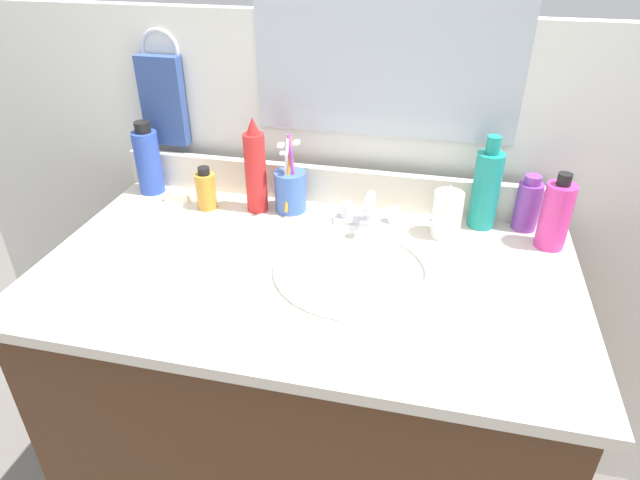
% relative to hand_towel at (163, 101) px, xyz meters
% --- Properties ---
extents(vanity_cabinet, '(1.05, 0.58, 0.84)m').
position_rel_hand_towel_xyz_m(vanity_cabinet, '(0.45, -0.33, -0.66)').
color(vanity_cabinet, '#4C2D19').
rests_on(vanity_cabinet, ground_plane).
extents(countertop, '(1.09, 0.63, 0.02)m').
position_rel_hand_towel_xyz_m(countertop, '(0.45, -0.33, -0.23)').
color(countertop, beige).
rests_on(countertop, vanity_cabinet).
extents(backsplash, '(1.09, 0.02, 0.09)m').
position_rel_hand_towel_xyz_m(backsplash, '(0.45, -0.02, -0.17)').
color(backsplash, beige).
rests_on(backsplash, countertop).
extents(back_wall, '(2.19, 0.04, 1.30)m').
position_rel_hand_towel_xyz_m(back_wall, '(0.45, 0.04, -0.43)').
color(back_wall, silver).
rests_on(back_wall, ground_plane).
extents(mirror_panel, '(0.60, 0.01, 0.56)m').
position_rel_hand_towel_xyz_m(mirror_panel, '(0.55, 0.02, 0.23)').
color(mirror_panel, '#B2BCC6').
extents(towel_ring, '(0.10, 0.01, 0.10)m').
position_rel_hand_towel_xyz_m(towel_ring, '(0.00, 0.02, 0.12)').
color(towel_ring, silver).
extents(hand_towel, '(0.11, 0.04, 0.22)m').
position_rel_hand_towel_xyz_m(hand_towel, '(0.00, 0.00, 0.00)').
color(hand_towel, '#334C8C').
extents(sink_basin, '(0.33, 0.33, 0.11)m').
position_rel_hand_towel_xyz_m(sink_basin, '(0.54, -0.31, -0.25)').
color(sink_basin, white).
rests_on(sink_basin, countertop).
extents(faucet, '(0.16, 0.10, 0.08)m').
position_rel_hand_towel_xyz_m(faucet, '(0.54, -0.12, -0.19)').
color(faucet, silver).
rests_on(faucet, countertop).
extents(bottle_spray_red, '(0.05, 0.05, 0.23)m').
position_rel_hand_towel_xyz_m(bottle_spray_red, '(0.27, -0.10, -0.11)').
color(bottle_spray_red, red).
rests_on(bottle_spray_red, countertop).
extents(bottle_cream_purple, '(0.05, 0.05, 0.13)m').
position_rel_hand_towel_xyz_m(bottle_cream_purple, '(0.89, -0.05, -0.16)').
color(bottle_cream_purple, '#7A3899').
rests_on(bottle_cream_purple, countertop).
extents(bottle_shampoo_blue, '(0.06, 0.06, 0.19)m').
position_rel_hand_towel_xyz_m(bottle_shampoo_blue, '(-0.03, -0.07, -0.13)').
color(bottle_shampoo_blue, '#2D4CB2').
rests_on(bottle_shampoo_blue, countertop).
extents(bottle_oil_amber, '(0.05, 0.05, 0.11)m').
position_rel_hand_towel_xyz_m(bottle_oil_amber, '(0.15, -0.12, -0.17)').
color(bottle_oil_amber, gold).
rests_on(bottle_oil_amber, countertop).
extents(bottle_mouthwash_teal, '(0.06, 0.06, 0.22)m').
position_rel_hand_towel_xyz_m(bottle_mouthwash_teal, '(0.80, -0.06, -0.13)').
color(bottle_mouthwash_teal, teal).
rests_on(bottle_mouthwash_teal, countertop).
extents(bottle_lotion_white, '(0.06, 0.06, 0.12)m').
position_rel_hand_towel_xyz_m(bottle_lotion_white, '(0.72, -0.13, -0.16)').
color(bottle_lotion_white, white).
rests_on(bottle_lotion_white, countertop).
extents(bottle_soap_pink, '(0.06, 0.06, 0.17)m').
position_rel_hand_towel_xyz_m(bottle_soap_pink, '(0.94, -0.12, -0.14)').
color(bottle_soap_pink, '#D8338C').
rests_on(bottle_soap_pink, countertop).
extents(cup_blue_plastic, '(0.08, 0.09, 0.19)m').
position_rel_hand_towel_xyz_m(cup_blue_plastic, '(0.35, -0.09, -0.17)').
color(cup_blue_plastic, '#3F66B7').
rests_on(cup_blue_plastic, countertop).
extents(soap_bar, '(0.06, 0.04, 0.02)m').
position_rel_hand_towel_xyz_m(soap_bar, '(0.06, -0.10, -0.21)').
color(soap_bar, white).
rests_on(soap_bar, countertop).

